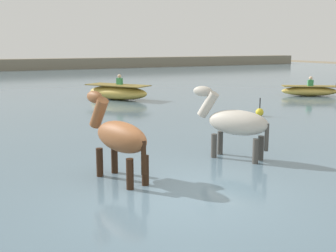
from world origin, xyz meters
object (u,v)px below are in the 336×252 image
at_px(horse_trailing_pinto, 234,124).
at_px(channel_buoy, 260,112).
at_px(boat_mid_outer, 118,92).
at_px(horse_lead_chestnut, 119,139).
at_px(boat_distant_east, 310,91).

relative_size(horse_trailing_pinto, channel_buoy, 3.02).
xyz_separation_m(boat_mid_outer, channel_buoy, (2.80, -6.87, -0.20)).
distance_m(horse_lead_chestnut, boat_mid_outer, 12.18).
relative_size(horse_lead_chestnut, boat_distant_east, 0.72).
bearing_deg(channel_buoy, horse_lead_chestnut, -147.61).
distance_m(horse_lead_chestnut, boat_distant_east, 15.80).
height_order(horse_lead_chestnut, boat_mid_outer, horse_lead_chestnut).
bearing_deg(boat_distant_east, horse_lead_chestnut, -148.40).
distance_m(horse_lead_chestnut, channel_buoy, 8.45).
relative_size(boat_mid_outer, boat_distant_east, 1.18).
bearing_deg(channel_buoy, horse_trailing_pinto, -135.12).
distance_m(boat_distant_east, channel_buoy, 7.37).
relative_size(horse_lead_chestnut, horse_trailing_pinto, 1.02).
relative_size(horse_trailing_pinto, boat_distant_east, 0.71).
xyz_separation_m(boat_distant_east, channel_buoy, (-6.34, -3.76, -0.11)).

